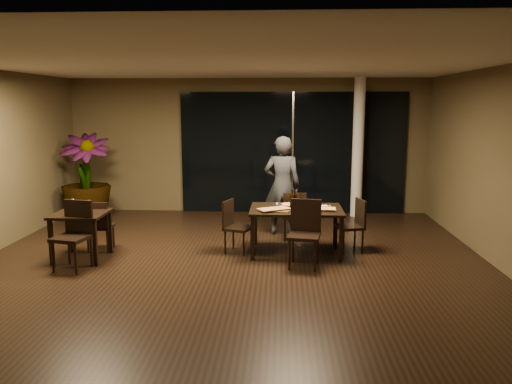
# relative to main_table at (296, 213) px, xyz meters

# --- Properties ---
(ground) EXTENTS (8.00, 8.00, 0.00)m
(ground) POSITION_rel_main_table_xyz_m (-1.00, -0.80, -0.68)
(ground) COLOR black
(ground) RESTS_ON ground
(wall_back) EXTENTS (8.00, 0.10, 3.00)m
(wall_back) POSITION_rel_main_table_xyz_m (-1.00, 3.25, 0.82)
(wall_back) COLOR brown
(wall_back) RESTS_ON ground
(wall_front) EXTENTS (8.00, 0.10, 3.00)m
(wall_front) POSITION_rel_main_table_xyz_m (-1.00, -4.85, 0.82)
(wall_front) COLOR brown
(wall_front) RESTS_ON ground
(ceiling) EXTENTS (8.00, 8.00, 0.04)m
(ceiling) POSITION_rel_main_table_xyz_m (-1.00, -0.80, 2.34)
(ceiling) COLOR silver
(ceiling) RESTS_ON wall_back
(window_panel) EXTENTS (5.00, 0.06, 2.70)m
(window_panel) POSITION_rel_main_table_xyz_m (0.00, 3.16, 0.67)
(window_panel) COLOR black
(window_panel) RESTS_ON ground
(column) EXTENTS (0.24, 0.24, 3.00)m
(column) POSITION_rel_main_table_xyz_m (1.40, 2.85, 0.82)
(column) COLOR white
(column) RESTS_ON ground
(main_table) EXTENTS (1.50, 1.00, 0.75)m
(main_table) POSITION_rel_main_table_xyz_m (0.00, 0.00, 0.00)
(main_table) COLOR black
(main_table) RESTS_ON ground
(side_table) EXTENTS (0.80, 0.80, 0.75)m
(side_table) POSITION_rel_main_table_xyz_m (-3.40, -0.50, -0.05)
(side_table) COLOR black
(side_table) RESTS_ON ground
(chair_main_far) EXTENTS (0.42, 0.42, 0.89)m
(chair_main_far) POSITION_rel_main_table_xyz_m (-0.01, 0.77, -0.18)
(chair_main_far) COLOR black
(chair_main_far) RESTS_ON ground
(chair_main_near) EXTENTS (0.54, 0.54, 1.01)m
(chair_main_near) POSITION_rel_main_table_xyz_m (0.11, -0.64, -0.11)
(chair_main_near) COLOR black
(chair_main_near) RESTS_ON ground
(chair_main_left) EXTENTS (0.51, 0.51, 0.87)m
(chair_main_left) POSITION_rel_main_table_xyz_m (-1.03, -0.00, -0.19)
(chair_main_left) COLOR black
(chair_main_left) RESTS_ON ground
(chair_main_right) EXTENTS (0.49, 0.49, 0.88)m
(chair_main_right) POSITION_rel_main_table_xyz_m (0.97, 0.16, -0.19)
(chair_main_right) COLOR black
(chair_main_right) RESTS_ON ground
(chair_side_far) EXTENTS (0.40, 0.40, 0.86)m
(chair_side_far) POSITION_rel_main_table_xyz_m (-3.27, -0.10, -0.20)
(chair_side_far) COLOR black
(chair_side_far) RESTS_ON ground
(chair_side_near) EXTENTS (0.56, 0.56, 1.01)m
(chair_side_near) POSITION_rel_main_table_xyz_m (-3.32, -0.94, -0.11)
(chair_side_near) COLOR black
(chair_side_near) RESTS_ON ground
(diner) EXTENTS (0.66, 0.47, 1.86)m
(diner) POSITION_rel_main_table_xyz_m (-0.23, 1.19, 0.25)
(diner) COLOR #2A2C2E
(diner) RESTS_ON ground
(potted_plant) EXTENTS (1.23, 1.23, 1.83)m
(potted_plant) POSITION_rel_main_table_xyz_m (-4.36, 2.16, 0.24)
(potted_plant) COLOR #184416
(potted_plant) RESTS_ON ground
(pizza_board_left) EXTENTS (0.56, 0.39, 0.01)m
(pizza_board_left) POSITION_rel_main_table_xyz_m (-0.36, -0.20, 0.08)
(pizza_board_left) COLOR #422C15
(pizza_board_left) RESTS_ON main_table
(pizza_board_right) EXTENTS (0.54, 0.29, 0.01)m
(pizza_board_right) POSITION_rel_main_table_xyz_m (0.37, -0.14, 0.08)
(pizza_board_right) COLOR #412615
(pizza_board_right) RESTS_ON main_table
(oblong_pizza_left) EXTENTS (0.54, 0.44, 0.02)m
(oblong_pizza_left) POSITION_rel_main_table_xyz_m (-0.36, -0.20, 0.10)
(oblong_pizza_left) COLOR maroon
(oblong_pizza_left) RESTS_ON pizza_board_left
(oblong_pizza_right) EXTENTS (0.50, 0.25, 0.02)m
(oblong_pizza_right) POSITION_rel_main_table_xyz_m (0.37, -0.14, 0.10)
(oblong_pizza_right) COLOR maroon
(oblong_pizza_right) RESTS_ON pizza_board_right
(round_pizza) EXTENTS (0.27, 0.27, 0.01)m
(round_pizza) POSITION_rel_main_table_xyz_m (-0.10, 0.27, 0.08)
(round_pizza) COLOR red
(round_pizza) RESTS_ON main_table
(bottle_a) EXTENTS (0.07, 0.07, 0.32)m
(bottle_a) POSITION_rel_main_table_xyz_m (-0.07, 0.01, 0.23)
(bottle_a) COLOR black
(bottle_a) RESTS_ON main_table
(bottle_b) EXTENTS (0.06, 0.06, 0.25)m
(bottle_b) POSITION_rel_main_table_xyz_m (0.07, 0.01, 0.20)
(bottle_b) COLOR black
(bottle_b) RESTS_ON main_table
(bottle_c) EXTENTS (0.06, 0.06, 0.29)m
(bottle_c) POSITION_rel_main_table_xyz_m (-0.02, 0.08, 0.22)
(bottle_c) COLOR black
(bottle_c) RESTS_ON main_table
(tumbler_left) EXTENTS (0.08, 0.08, 0.09)m
(tumbler_left) POSITION_rel_main_table_xyz_m (-0.29, 0.03, 0.12)
(tumbler_left) COLOR white
(tumbler_left) RESTS_ON main_table
(tumbler_right) EXTENTS (0.07, 0.07, 0.09)m
(tumbler_right) POSITION_rel_main_table_xyz_m (0.26, 0.13, 0.12)
(tumbler_right) COLOR white
(tumbler_right) RESTS_ON main_table
(napkin_near) EXTENTS (0.20, 0.16, 0.01)m
(napkin_near) POSITION_rel_main_table_xyz_m (0.54, -0.12, 0.08)
(napkin_near) COLOR white
(napkin_near) RESTS_ON main_table
(napkin_far) EXTENTS (0.18, 0.11, 0.01)m
(napkin_far) POSITION_rel_main_table_xyz_m (0.48, 0.18, 0.08)
(napkin_far) COLOR white
(napkin_far) RESTS_ON main_table
(wine_glass_a) EXTENTS (0.08, 0.08, 0.19)m
(wine_glass_a) POSITION_rel_main_table_xyz_m (-3.57, -0.38, 0.17)
(wine_glass_a) COLOR white
(wine_glass_a) RESTS_ON side_table
(wine_glass_b) EXTENTS (0.09, 0.09, 0.20)m
(wine_glass_b) POSITION_rel_main_table_xyz_m (-3.24, -0.54, 0.18)
(wine_glass_b) COLOR white
(wine_glass_b) RESTS_ON side_table
(side_napkin) EXTENTS (0.19, 0.12, 0.01)m
(side_napkin) POSITION_rel_main_table_xyz_m (-3.35, -0.68, 0.08)
(side_napkin) COLOR white
(side_napkin) RESTS_ON side_table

